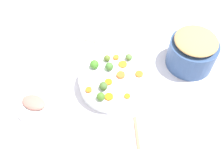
% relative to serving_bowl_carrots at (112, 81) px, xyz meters
% --- Properties ---
extents(tabletop, '(2.40, 2.40, 0.02)m').
position_rel_serving_bowl_carrots_xyz_m(tabletop, '(0.02, -0.02, -0.05)').
color(tabletop, white).
rests_on(tabletop, ground).
extents(serving_bowl_carrots, '(0.29, 0.29, 0.08)m').
position_rel_serving_bowl_carrots_xyz_m(serving_bowl_carrots, '(0.00, 0.00, 0.00)').
color(serving_bowl_carrots, white).
rests_on(serving_bowl_carrots, tabletop).
extents(metal_pot, '(0.22, 0.22, 0.14)m').
position_rel_serving_bowl_carrots_xyz_m(metal_pot, '(-0.19, 0.35, 0.03)').
color(metal_pot, '#314D7C').
rests_on(metal_pot, tabletop).
extents(stuffing_mound, '(0.20, 0.20, 0.04)m').
position_rel_serving_bowl_carrots_xyz_m(stuffing_mound, '(-0.19, 0.35, 0.12)').
color(stuffing_mound, tan).
rests_on(stuffing_mound, metal_pot).
extents(carrot_slice_0, '(0.05, 0.05, 0.01)m').
position_rel_serving_bowl_carrots_xyz_m(carrot_slice_0, '(0.11, 0.00, 0.04)').
color(carrot_slice_0, orange).
rests_on(carrot_slice_0, serving_bowl_carrots).
extents(carrot_slice_1, '(0.05, 0.05, 0.01)m').
position_rel_serving_bowl_carrots_xyz_m(carrot_slice_1, '(-0.07, 0.04, 0.04)').
color(carrot_slice_1, orange).
rests_on(carrot_slice_1, serving_bowl_carrots).
extents(carrot_slice_2, '(0.03, 0.03, 0.01)m').
position_rel_serving_bowl_carrots_xyz_m(carrot_slice_2, '(0.10, 0.08, 0.04)').
color(carrot_slice_2, orange).
rests_on(carrot_slice_2, serving_bowl_carrots).
extents(carrot_slice_3, '(0.04, 0.04, 0.01)m').
position_rel_serving_bowl_carrots_xyz_m(carrot_slice_3, '(0.04, -0.01, 0.04)').
color(carrot_slice_3, orange).
rests_on(carrot_slice_3, serving_bowl_carrots).
extents(carrot_slice_4, '(0.03, 0.03, 0.01)m').
position_rel_serving_bowl_carrots_xyz_m(carrot_slice_4, '(0.09, -0.09, 0.04)').
color(carrot_slice_4, orange).
rests_on(carrot_slice_4, serving_bowl_carrots).
extents(carrot_slice_5, '(0.05, 0.05, 0.01)m').
position_rel_serving_bowl_carrots_xyz_m(carrot_slice_5, '(-0.02, 0.12, 0.04)').
color(carrot_slice_5, orange).
rests_on(carrot_slice_5, serving_bowl_carrots).
extents(carrot_slice_6, '(0.04, 0.04, 0.01)m').
position_rel_serving_bowl_carrots_xyz_m(carrot_slice_6, '(-0.10, 0.00, 0.04)').
color(carrot_slice_6, orange).
rests_on(carrot_slice_6, serving_bowl_carrots).
extents(carrot_slice_7, '(0.05, 0.05, 0.01)m').
position_rel_serving_bowl_carrots_xyz_m(carrot_slice_7, '(-0.01, 0.04, 0.04)').
color(carrot_slice_7, orange).
rests_on(carrot_slice_7, serving_bowl_carrots).
extents(brussels_sprout_0, '(0.04, 0.04, 0.04)m').
position_rel_serving_bowl_carrots_xyz_m(brussels_sprout_0, '(-0.04, -0.08, 0.06)').
color(brussels_sprout_0, '#438928').
rests_on(brussels_sprout_0, serving_bowl_carrots).
extents(brussels_sprout_1, '(0.03, 0.03, 0.03)m').
position_rel_serving_bowl_carrots_xyz_m(brussels_sprout_1, '(0.12, -0.03, 0.06)').
color(brussels_sprout_1, '#457326').
rests_on(brussels_sprout_1, serving_bowl_carrots).
extents(brussels_sprout_2, '(0.03, 0.03, 0.03)m').
position_rel_serving_bowl_carrots_xyz_m(brussels_sprout_2, '(-0.10, 0.06, 0.05)').
color(brussels_sprout_2, '#5A853C').
rests_on(brussels_sprout_2, serving_bowl_carrots).
extents(brussels_sprout_3, '(0.03, 0.03, 0.03)m').
position_rel_serving_bowl_carrots_xyz_m(brussels_sprout_3, '(-0.08, -0.03, 0.05)').
color(brussels_sprout_3, '#5C7229').
rests_on(brussels_sprout_3, serving_bowl_carrots).
extents(brussels_sprout_4, '(0.04, 0.04, 0.04)m').
position_rel_serving_bowl_carrots_xyz_m(brussels_sprout_4, '(-0.04, -0.02, 0.06)').
color(brussels_sprout_4, '#477D32').
rests_on(brussels_sprout_4, serving_bowl_carrots).
extents(brussels_sprout_5, '(0.04, 0.04, 0.04)m').
position_rel_serving_bowl_carrots_xyz_m(brussels_sprout_5, '(0.07, -0.03, 0.06)').
color(brussels_sprout_5, '#476B31').
rests_on(brussels_sprout_5, serving_bowl_carrots).
extents(ham_plate, '(0.20, 0.20, 0.01)m').
position_rel_serving_bowl_carrots_xyz_m(ham_plate, '(0.14, -0.30, -0.03)').
color(ham_plate, white).
rests_on(ham_plate, tabletop).
extents(ham_slice_main, '(0.09, 0.12, 0.02)m').
position_rel_serving_bowl_carrots_xyz_m(ham_slice_main, '(0.15, -0.32, -0.01)').
color(ham_slice_main, '#CA7366').
rests_on(ham_slice_main, ham_plate).
extents(dish_towel, '(0.16, 0.18, 0.01)m').
position_rel_serving_bowl_carrots_xyz_m(dish_towel, '(-0.33, -0.14, -0.04)').
color(dish_towel, '#CFAD90').
rests_on(dish_towel, tabletop).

